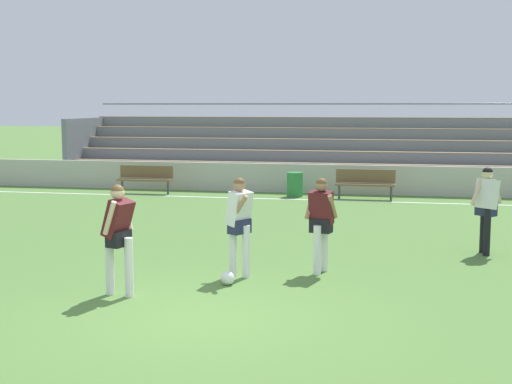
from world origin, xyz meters
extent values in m
plane|color=#517A38|center=(0.00, 0.00, 0.00)|extent=(160.00, 160.00, 0.00)
cube|color=white|center=(0.00, 12.00, 0.00)|extent=(44.00, 0.12, 0.01)
cube|color=#BCB7AD|center=(0.00, 13.69, 0.47)|extent=(48.00, 0.16, 0.94)
cube|color=#897051|center=(2.71, 14.95, 0.39)|extent=(24.30, 0.36, 0.08)
cube|color=slate|center=(2.71, 14.75, 0.20)|extent=(24.30, 0.04, 0.39)
cube|color=#897051|center=(2.71, 15.61, 0.78)|extent=(24.30, 0.36, 0.08)
cube|color=slate|center=(2.71, 15.41, 0.59)|extent=(24.30, 0.04, 0.39)
cube|color=#897051|center=(2.71, 16.27, 1.17)|extent=(24.30, 0.36, 0.08)
cube|color=slate|center=(2.71, 16.07, 0.98)|extent=(24.30, 0.04, 0.39)
cube|color=#897051|center=(2.71, 16.93, 1.56)|extent=(24.30, 0.36, 0.08)
cube|color=slate|center=(2.71, 16.73, 1.37)|extent=(24.30, 0.04, 0.39)
cube|color=#897051|center=(2.71, 17.59, 1.96)|extent=(24.30, 0.36, 0.08)
cube|color=slate|center=(2.71, 17.39, 1.76)|extent=(24.30, 0.04, 0.39)
cube|color=#897051|center=(2.71, 18.25, 2.35)|extent=(24.30, 0.36, 0.08)
cube|color=slate|center=(2.71, 18.05, 2.15)|extent=(24.30, 0.04, 0.39)
cube|color=slate|center=(-9.34, 16.60, 1.17)|extent=(0.20, 3.66, 2.35)
cylinder|color=slate|center=(2.71, 18.50, 2.90)|extent=(24.30, 0.06, 0.06)
cube|color=brown|center=(1.63, 12.44, 0.45)|extent=(1.80, 0.40, 0.06)
cube|color=brown|center=(1.63, 12.62, 0.70)|extent=(1.80, 0.05, 0.40)
cylinder|color=#47474C|center=(0.85, 12.44, 0.23)|extent=(0.07, 0.07, 0.45)
cylinder|color=#47474C|center=(2.41, 12.44, 0.23)|extent=(0.07, 0.07, 0.45)
cube|color=brown|center=(-5.40, 12.44, 0.45)|extent=(1.80, 0.40, 0.06)
cube|color=brown|center=(-5.40, 12.62, 0.70)|extent=(1.80, 0.05, 0.40)
cylinder|color=#47474C|center=(-6.18, 12.44, 0.23)|extent=(0.07, 0.07, 0.45)
cylinder|color=#47474C|center=(-4.62, 12.44, 0.23)|extent=(0.07, 0.07, 0.45)
cylinder|color=#2D7F3D|center=(-0.55, 12.69, 0.38)|extent=(0.50, 0.50, 0.76)
cylinder|color=white|center=(0.14, 2.30, 0.44)|extent=(0.13, 0.13, 0.87)
cylinder|color=white|center=(-0.09, 2.33, 0.44)|extent=(0.13, 0.13, 0.87)
cube|color=#232847|center=(0.02, 2.31, 0.85)|extent=(0.38, 0.42, 0.24)
cube|color=white|center=(0.02, 2.31, 1.15)|extent=(0.46, 0.48, 0.59)
cylinder|color=#A87A5B|center=(0.06, 2.13, 1.19)|extent=(0.36, 0.26, 0.46)
cylinder|color=#A87A5B|center=(-0.02, 2.50, 1.19)|extent=(0.36, 0.26, 0.46)
sphere|color=#A87A5B|center=(0.02, 2.31, 1.54)|extent=(0.21, 0.21, 0.21)
sphere|color=brown|center=(0.02, 2.31, 1.56)|extent=(0.20, 0.20, 0.20)
cylinder|color=white|center=(1.36, 3.00, 0.42)|extent=(0.13, 0.13, 0.84)
cylinder|color=white|center=(1.27, 2.72, 0.42)|extent=(0.13, 0.13, 0.84)
cube|color=black|center=(1.32, 2.86, 0.82)|extent=(0.40, 0.29, 0.24)
cube|color=#56191E|center=(1.32, 2.86, 1.12)|extent=(0.43, 0.37, 0.58)
cylinder|color=#A87A5B|center=(1.51, 2.81, 1.16)|extent=(0.16, 0.39, 0.45)
cylinder|color=#A87A5B|center=(1.12, 2.90, 1.16)|extent=(0.16, 0.39, 0.45)
sphere|color=#A87A5B|center=(1.32, 2.86, 1.50)|extent=(0.21, 0.21, 0.21)
sphere|color=brown|center=(1.32, 2.86, 1.52)|extent=(0.20, 0.20, 0.20)
cylinder|color=white|center=(-1.32, 0.80, 0.45)|extent=(0.13, 0.13, 0.89)
cylinder|color=white|center=(-1.65, 0.86, 0.45)|extent=(0.13, 0.13, 0.89)
cube|color=black|center=(-1.48, 0.83, 0.87)|extent=(0.32, 0.41, 0.24)
cube|color=#56191E|center=(-1.48, 0.83, 1.17)|extent=(0.48, 0.48, 0.60)
cylinder|color=beige|center=(-1.53, 0.63, 1.21)|extent=(0.26, 0.15, 0.51)
cylinder|color=beige|center=(-1.44, 1.03, 1.21)|extent=(0.26, 0.15, 0.51)
sphere|color=beige|center=(-1.48, 0.83, 1.56)|extent=(0.21, 0.21, 0.21)
sphere|color=brown|center=(-1.48, 0.83, 1.58)|extent=(0.20, 0.20, 0.20)
cylinder|color=black|center=(4.26, 4.84, 0.44)|extent=(0.13, 0.13, 0.89)
cylinder|color=black|center=(4.22, 5.11, 0.44)|extent=(0.13, 0.13, 0.89)
cube|color=#232847|center=(4.24, 4.97, 0.87)|extent=(0.42, 0.40, 0.24)
cube|color=white|center=(4.24, 4.97, 1.17)|extent=(0.49, 0.48, 0.59)
cylinder|color=beige|center=(4.05, 4.91, 1.21)|extent=(0.27, 0.29, 0.49)
cylinder|color=beige|center=(4.43, 5.03, 1.21)|extent=(0.27, 0.29, 0.49)
sphere|color=beige|center=(4.24, 4.97, 1.55)|extent=(0.21, 0.21, 0.21)
sphere|color=black|center=(4.24, 4.97, 1.57)|extent=(0.20, 0.20, 0.20)
sphere|color=white|center=(-0.04, 1.75, 0.11)|extent=(0.22, 0.22, 0.22)
camera|label=1|loc=(2.54, -8.75, 2.84)|focal=48.92mm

